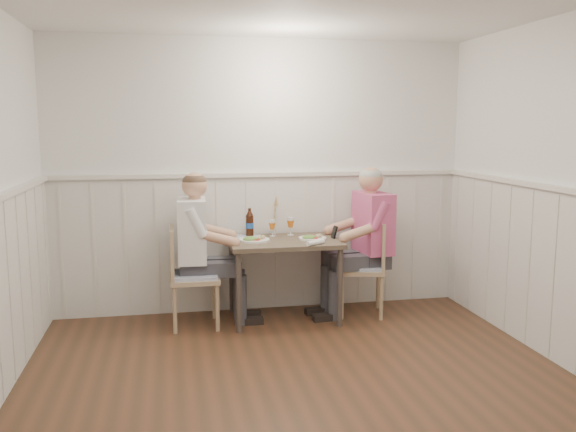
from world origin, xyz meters
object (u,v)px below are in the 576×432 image
(dining_table, at_px, (284,250))
(diner_cream, at_px, (198,260))
(chair_right, at_px, (367,264))
(chair_left, at_px, (188,273))
(beer_bottle, at_px, (250,224))
(man_in_pink, at_px, (368,252))
(grass_vase, at_px, (274,216))

(dining_table, relative_size, diner_cream, 0.72)
(chair_right, xyz_separation_m, chair_left, (-1.67, -0.05, 0.00))
(dining_table, bearing_deg, beer_bottle, 138.67)
(chair_right, height_order, diner_cream, diner_cream)
(chair_left, height_order, diner_cream, diner_cream)
(chair_right, bearing_deg, chair_left, -178.40)
(chair_left, bearing_deg, diner_cream, 38.77)
(dining_table, relative_size, chair_right, 1.12)
(dining_table, distance_m, chair_left, 0.89)
(dining_table, xyz_separation_m, man_in_pink, (0.82, 0.03, -0.06))
(chair_right, relative_size, beer_bottle, 3.37)
(chair_right, xyz_separation_m, man_in_pink, (0.02, 0.03, 0.11))
(chair_right, height_order, chair_left, chair_left)
(dining_table, distance_m, beer_bottle, 0.43)
(chair_left, distance_m, grass_vase, 1.00)
(man_in_pink, distance_m, beer_bottle, 1.16)
(diner_cream, bearing_deg, man_in_pink, 0.22)
(chair_right, distance_m, beer_bottle, 1.17)
(man_in_pink, height_order, beer_bottle, man_in_pink)
(dining_table, relative_size, grass_vase, 2.62)
(dining_table, height_order, man_in_pink, man_in_pink)
(dining_table, relative_size, man_in_pink, 0.70)
(chair_right, xyz_separation_m, grass_vase, (-0.84, 0.31, 0.43))
(chair_right, relative_size, chair_left, 0.99)
(man_in_pink, relative_size, grass_vase, 3.72)
(man_in_pink, distance_m, diner_cream, 1.61)
(grass_vase, bearing_deg, diner_cream, -159.21)
(man_in_pink, bearing_deg, beer_bottle, 169.05)
(chair_left, xyz_separation_m, grass_vase, (0.83, 0.35, 0.43))
(chair_right, relative_size, man_in_pink, 0.63)
(man_in_pink, xyz_separation_m, diner_cream, (-1.61, -0.01, -0.01))
(chair_left, distance_m, man_in_pink, 1.70)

